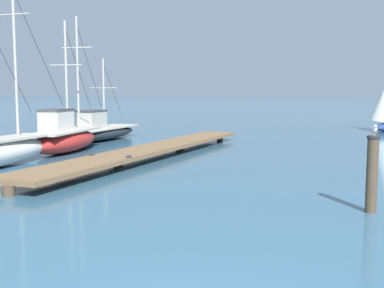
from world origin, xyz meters
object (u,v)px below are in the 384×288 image
at_px(fishing_boat_0, 64,137).
at_px(fishing_boat_3, 100,131).
at_px(perched_seagull, 374,129).
at_px(mooring_piling, 372,173).

distance_m(fishing_boat_0, fishing_boat_3, 5.54).
bearing_deg(fishing_boat_0, perched_seagull, -28.72).
xyz_separation_m(mooring_piling, perched_seagull, (-0.00, 0.01, 1.02)).
xyz_separation_m(fishing_boat_0, mooring_piling, (13.09, -7.18, 0.24)).
distance_m(fishing_boat_0, perched_seagull, 14.97).
xyz_separation_m(fishing_boat_3, perched_seagull, (14.28, -12.58, 1.44)).
height_order(fishing_boat_0, fishing_boat_3, fishing_boat_0).
bearing_deg(perched_seagull, fishing_boat_3, 138.63).
bearing_deg(fishing_boat_3, fishing_boat_0, -77.51).
xyz_separation_m(fishing_boat_0, perched_seagull, (13.09, -7.17, 1.25)).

